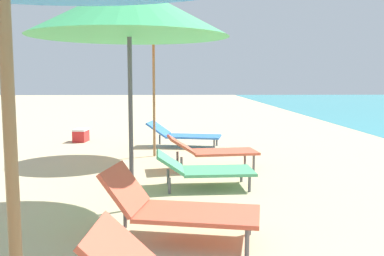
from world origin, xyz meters
name	(u,v)px	position (x,y,z in m)	size (l,w,h in m)	color
umbrella_third	(129,10)	(0.65, 6.48, 2.24)	(2.20, 2.20, 2.59)	#4C4C51
lounger_third_shoreside	(204,169)	(1.53, 7.46, 0.26)	(1.35, 0.71, 0.50)	#4CA572
lounger_third_inland	(176,207)	(1.15, 5.52, 0.32)	(1.51, 0.89, 0.68)	#D8593F
umbrella_farthest	(153,26)	(0.73, 9.91, 2.47)	(1.97, 1.97, 2.80)	olive
lounger_farthest_shoreside	(183,134)	(1.31, 11.02, 0.28)	(1.67, 0.94, 0.55)	blue
lounger_farthest_inland	(212,150)	(1.74, 8.66, 0.32)	(1.52, 0.78, 0.56)	#D8593F
cooler_box	(81,135)	(-1.10, 11.89, 0.16)	(0.34, 0.45, 0.31)	red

